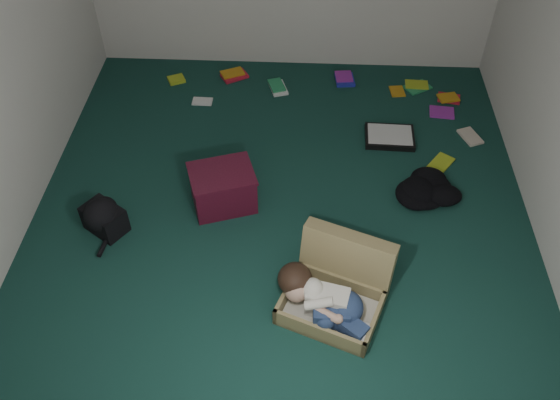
{
  "coord_description": "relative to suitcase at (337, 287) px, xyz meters",
  "views": [
    {
      "loc": [
        0.15,
        -3.23,
        3.52
      ],
      "look_at": [
        0.0,
        -0.15,
        0.35
      ],
      "focal_mm": 38.0,
      "sensor_mm": 36.0,
      "label": 1
    }
  ],
  "objects": [
    {
      "name": "maroon_bin",
      "position": [
        -0.91,
        0.91,
        0.03
      ],
      "size": [
        0.6,
        0.53,
        0.35
      ],
      "rotation": [
        0.0,
        0.0,
        0.32
      ],
      "color": "#480E20",
      "rests_on": "floor"
    },
    {
      "name": "suitcase",
      "position": [
        0.0,
        0.0,
        0.0
      ],
      "size": [
        0.85,
        0.84,
        0.49
      ],
      "rotation": [
        0.0,
        0.0,
        -0.37
      ],
      "color": "#928150",
      "rests_on": "floor"
    },
    {
      "name": "book_scatter",
      "position": [
        0.15,
        2.37,
        -0.14
      ],
      "size": [
        3.06,
        1.49,
        0.02
      ],
      "color": "#ADC723",
      "rests_on": "floor"
    },
    {
      "name": "backpack",
      "position": [
        -1.8,
        0.58,
        -0.03
      ],
      "size": [
        0.51,
        0.49,
        0.24
      ],
      "primitive_type": null,
      "rotation": [
        0.0,
        0.0,
        -0.6
      ],
      "color": "black",
      "rests_on": "floor"
    },
    {
      "name": "clothing_pile",
      "position": [
        0.78,
        1.11,
        -0.08
      ],
      "size": [
        0.42,
        0.35,
        0.13
      ],
      "primitive_type": null,
      "rotation": [
        0.0,
        0.0,
        0.06
      ],
      "color": "black",
      "rests_on": "floor"
    },
    {
      "name": "person",
      "position": [
        -0.1,
        -0.14,
        0.04
      ],
      "size": [
        0.65,
        0.52,
        0.3
      ],
      "rotation": [
        0.0,
        0.0,
        -0.37
      ],
      "color": "white",
      "rests_on": "suitcase"
    },
    {
      "name": "paper_tray",
      "position": [
        0.52,
        1.8,
        -0.12
      ],
      "size": [
        0.45,
        0.35,
        0.06
      ],
      "rotation": [
        0.0,
        0.0,
        -0.03
      ],
      "color": "black",
      "rests_on": "floor"
    },
    {
      "name": "floor",
      "position": [
        -0.43,
        0.78,
        -0.15
      ],
      "size": [
        4.5,
        4.5,
        0.0
      ],
      "primitive_type": "plane",
      "color": "#143A32",
      "rests_on": "ground"
    }
  ]
}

